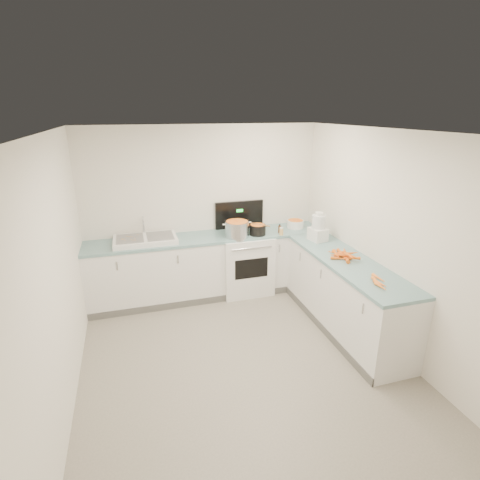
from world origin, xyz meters
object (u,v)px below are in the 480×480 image
object	(u,v)px
spice_jar	(281,232)
food_processor	(318,228)
steel_pot	(237,230)
mixing_bowl	(295,224)
sink	(145,239)
black_pot	(258,230)
extract_bottle	(280,229)
stove	(245,262)

from	to	relation	value
spice_jar	food_processor	world-z (taller)	food_processor
steel_pot	mixing_bowl	world-z (taller)	steel_pot
sink	black_pot	xyz separation A→B (m)	(1.61, -0.14, 0.03)
sink	extract_bottle	bearing A→B (deg)	-4.67
stove	steel_pot	size ratio (longest dim) A/B	3.95
steel_pot	spice_jar	distance (m)	0.66
sink	extract_bottle	distance (m)	1.96
sink	food_processor	size ratio (longest dim) A/B	2.11
black_pot	extract_bottle	size ratio (longest dim) A/B	2.13
sink	food_processor	world-z (taller)	food_processor
steel_pot	black_pot	size ratio (longest dim) A/B	1.43
black_pot	mixing_bowl	bearing A→B (deg)	12.98
steel_pot	spice_jar	xyz separation A→B (m)	(0.65, -0.11, -0.06)
food_processor	sink	bearing A→B (deg)	165.04
stove	mixing_bowl	distance (m)	0.99
spice_jar	food_processor	distance (m)	0.56
steel_pot	extract_bottle	size ratio (longest dim) A/B	3.05
steel_pot	spice_jar	bearing A→B (deg)	-9.59
sink	black_pot	bearing A→B (deg)	-5.09
sink	food_processor	xyz separation A→B (m)	(2.34, -0.62, 0.14)
black_pot	spice_jar	world-z (taller)	black_pot
stove	black_pot	world-z (taller)	stove
sink	spice_jar	xyz separation A→B (m)	(1.94, -0.26, 0.01)
mixing_bowl	food_processor	xyz separation A→B (m)	(0.05, -0.64, 0.11)
mixing_bowl	spice_jar	size ratio (longest dim) A/B	2.64
stove	spice_jar	distance (m)	0.75
black_pot	spice_jar	distance (m)	0.35
steel_pot	black_pot	xyz separation A→B (m)	(0.32, 0.01, -0.04)
stove	food_processor	world-z (taller)	stove
stove	black_pot	xyz separation A→B (m)	(0.16, -0.13, 0.53)
sink	extract_bottle	xyz separation A→B (m)	(1.95, -0.16, 0.02)
black_pot	spice_jar	size ratio (longest dim) A/B	2.42
mixing_bowl	stove	bearing A→B (deg)	-178.00
mixing_bowl	spice_jar	xyz separation A→B (m)	(-0.35, -0.27, -0.01)
extract_bottle	spice_jar	xyz separation A→B (m)	(-0.01, -0.10, -0.01)
spice_jar	stove	bearing A→B (deg)	153.44
stove	mixing_bowl	world-z (taller)	stove
extract_bottle	food_processor	bearing A→B (deg)	-50.38
stove	spice_jar	xyz separation A→B (m)	(0.49, -0.24, 0.52)
steel_pot	mixing_bowl	xyz separation A→B (m)	(1.00, 0.16, -0.05)
stove	mixing_bowl	size ratio (longest dim) A/B	5.20
steel_pot	food_processor	world-z (taller)	food_processor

